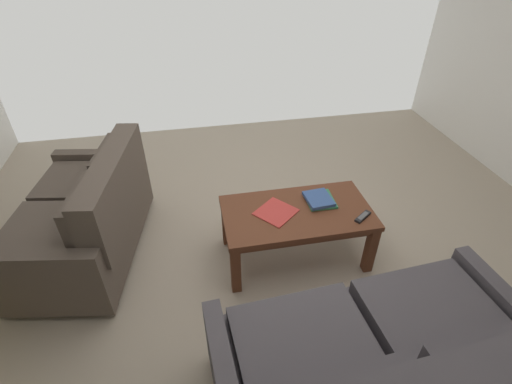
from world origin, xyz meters
The scene contains 7 objects.
ground_plane centered at (0.00, 0.00, 0.00)m, with size 5.48×4.88×0.01m, color tan.
sofa_main centered at (-0.29, 1.30, 0.35)m, with size 1.78×0.99×0.81m.
loveseat_near centered at (1.42, -0.27, 0.38)m, with size 1.01×1.47×0.89m.
coffee_table centered at (-0.17, 0.09, 0.40)m, with size 1.13×0.61×0.47m.
book_stack centered at (-0.37, 0.01, 0.49)m, with size 0.23×0.25×0.04m.
tv_remote centered at (-0.62, 0.26, 0.48)m, with size 0.16×0.13×0.02m.
loose_magazine centered at (-0.01, 0.08, 0.47)m, with size 0.26×0.27×0.01m, color #C63833.
Camera 1 is at (0.56, 2.19, 2.25)m, focal length 26.23 mm.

